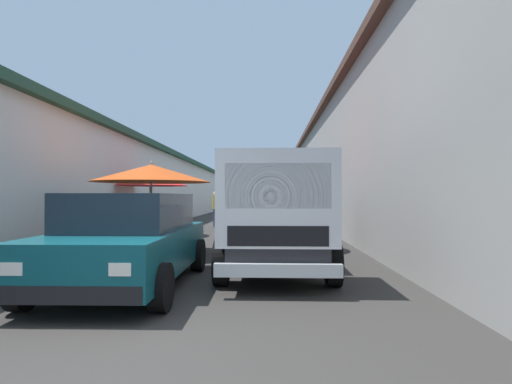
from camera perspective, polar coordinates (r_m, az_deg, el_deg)
name	(u,v)px	position (r m, az deg, el deg)	size (l,w,h in m)	color
ground	(236,230)	(16.79, -2.88, -5.46)	(90.00, 90.00, 0.00)	#33302D
building_left_whitewash	(91,186)	(20.81, -22.65, 0.80)	(49.80, 7.50, 3.81)	silver
building_right_concrete	(393,170)	(19.85, 19.09, 3.08)	(49.80, 7.50, 5.35)	gray
fruit_stall_near_right	(277,187)	(10.49, 3.04, 0.70)	(2.34, 2.34, 2.17)	#9E9EA3
fruit_stall_far_right	(149,187)	(14.57, -15.09, 0.73)	(2.65, 2.65, 2.30)	#9E9EA3
fruit_stall_far_left	(150,181)	(9.90, -14.94, 1.60)	(2.87, 2.87, 2.26)	#9E9EA3
hatchback_car	(130,239)	(6.55, -17.73, -6.48)	(3.93, 1.95, 1.45)	#0F4C56
delivery_truck	(276,217)	(6.93, 2.94, -3.68)	(4.93, 1.98, 2.08)	black
vendor_by_crates	(215,206)	(18.60, -5.85, -2.05)	(0.64, 0.30, 1.64)	navy
plastic_stool	(292,227)	(14.04, 5.20, -5.06)	(0.30, 0.30, 0.43)	#1E8C3F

